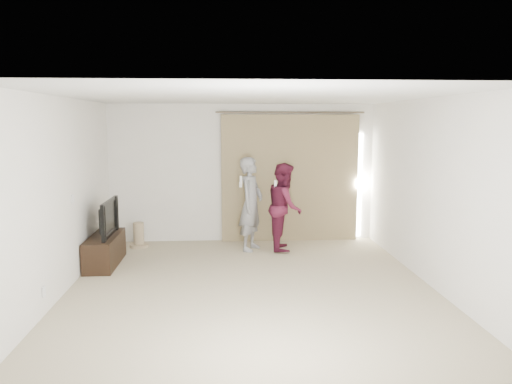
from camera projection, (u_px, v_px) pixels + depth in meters
floor at (251, 286)px, 6.93m from camera, size 5.50×5.50×0.00m
wall_back at (242, 173)px, 9.47m from camera, size 5.00×0.04×2.60m
wall_left at (62, 196)px, 6.58m from camera, size 0.04×5.50×2.60m
ceiling at (251, 97)px, 6.57m from camera, size 5.00×5.50×0.01m
curtain at (291, 178)px, 9.47m from camera, size 2.80×0.11×2.46m
tv_console at (105, 250)px, 7.95m from camera, size 0.43×1.24×0.48m
tv at (103, 218)px, 7.88m from camera, size 0.14×1.00×0.57m
scratching_post at (139, 237)px, 9.08m from camera, size 0.34×0.34×0.46m
person_man at (251, 204)px, 8.80m from camera, size 0.61×0.71×1.65m
person_woman at (285, 206)px, 8.85m from camera, size 0.66×0.81×1.55m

